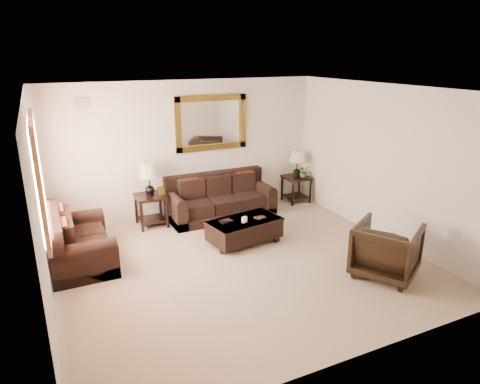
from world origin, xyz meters
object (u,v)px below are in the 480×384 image
coffee_table (244,228)px  armchair (387,248)px  end_table_right (297,168)px  end_table_left (150,185)px  sofa (220,201)px  loveseat (77,244)px

coffee_table → armchair: armchair is taller
end_table_right → armchair: 3.49m
end_table_right → end_table_left: bearing=-179.7°
sofa → coffee_table: sofa is taller
end_table_left → armchair: bearing=-51.9°
loveseat → end_table_left: size_ratio=1.26×
end_table_right → loveseat: bearing=-167.3°
end_table_right → coffee_table: end_table_right is taller
sofa → armchair: armchair is taller
loveseat → end_table_right: (4.72, 1.06, 0.44)m
end_table_right → coffee_table: 2.54m
loveseat → end_table_right: 4.86m
sofa → end_table_right: size_ratio=1.80×
loveseat → end_table_left: 1.85m
end_table_left → end_table_right: bearing=0.3°
loveseat → end_table_right: bearing=-77.3°
sofa → coffee_table: 1.38m
loveseat → armchair: armchair is taller
sofa → loveseat: (-2.83, -0.95, 0.01)m
loveseat → coffee_table: 2.75m
loveseat → coffee_table: bearing=-98.7°
sofa → end_table_right: 1.95m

